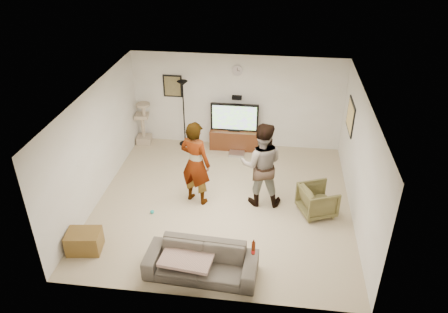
# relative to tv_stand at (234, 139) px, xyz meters

# --- Properties ---
(floor) EXTENTS (5.50, 5.50, 0.02)m
(floor) POSITION_rel_tv_stand_xyz_m (0.03, -2.50, -0.28)
(floor) COLOR tan
(floor) RESTS_ON ground
(ceiling) EXTENTS (5.50, 5.50, 0.02)m
(ceiling) POSITION_rel_tv_stand_xyz_m (0.03, -2.50, 2.24)
(ceiling) COLOR silver
(ceiling) RESTS_ON wall_back
(wall_back) EXTENTS (5.50, 0.04, 2.50)m
(wall_back) POSITION_rel_tv_stand_xyz_m (0.03, 0.25, 0.98)
(wall_back) COLOR beige
(wall_back) RESTS_ON floor
(wall_front) EXTENTS (5.50, 0.04, 2.50)m
(wall_front) POSITION_rel_tv_stand_xyz_m (0.03, -5.25, 0.98)
(wall_front) COLOR beige
(wall_front) RESTS_ON floor
(wall_left) EXTENTS (0.04, 5.50, 2.50)m
(wall_left) POSITION_rel_tv_stand_xyz_m (-2.72, -2.50, 0.98)
(wall_left) COLOR beige
(wall_left) RESTS_ON floor
(wall_right) EXTENTS (0.04, 5.50, 2.50)m
(wall_right) POSITION_rel_tv_stand_xyz_m (2.78, -2.50, 0.98)
(wall_right) COLOR beige
(wall_right) RESTS_ON floor
(wall_clock) EXTENTS (0.26, 0.04, 0.26)m
(wall_clock) POSITION_rel_tv_stand_xyz_m (0.03, 0.22, 1.83)
(wall_clock) COLOR silver
(wall_clock) RESTS_ON wall_back
(wall_speaker) EXTENTS (0.25, 0.10, 0.10)m
(wall_speaker) POSITION_rel_tv_stand_xyz_m (0.03, 0.19, 1.11)
(wall_speaker) COLOR black
(wall_speaker) RESTS_ON wall_back
(picture_back) EXTENTS (0.42, 0.03, 0.52)m
(picture_back) POSITION_rel_tv_stand_xyz_m (-1.67, 0.23, 1.33)
(picture_back) COLOR brown
(picture_back) RESTS_ON wall_back
(picture_right) EXTENTS (0.03, 0.78, 0.62)m
(picture_right) POSITION_rel_tv_stand_xyz_m (2.76, -0.90, 1.23)
(picture_right) COLOR #F8C673
(picture_right) RESTS_ON wall_right
(tv_stand) EXTENTS (1.28, 0.45, 0.53)m
(tv_stand) POSITION_rel_tv_stand_xyz_m (0.00, 0.00, 0.00)
(tv_stand) COLOR #452211
(tv_stand) RESTS_ON floor
(console_box) EXTENTS (0.40, 0.30, 0.07)m
(console_box) POSITION_rel_tv_stand_xyz_m (0.11, -0.40, -0.23)
(console_box) COLOR silver
(console_box) RESTS_ON floor
(tv) EXTENTS (1.25, 0.08, 0.74)m
(tv) POSITION_rel_tv_stand_xyz_m (0.00, 0.00, 0.64)
(tv) COLOR black
(tv) RESTS_ON tv_stand
(tv_screen) EXTENTS (1.15, 0.01, 0.65)m
(tv_screen) POSITION_rel_tv_stand_xyz_m (0.00, -0.04, 0.64)
(tv_screen) COLOR #79EC33
(tv_screen) RESTS_ON tv
(floor_lamp) EXTENTS (0.32, 0.32, 1.81)m
(floor_lamp) POSITION_rel_tv_stand_xyz_m (-1.36, 0.04, 0.64)
(floor_lamp) COLOR black
(floor_lamp) RESTS_ON floor
(cat_tree) EXTENTS (0.43, 0.43, 1.20)m
(cat_tree) POSITION_rel_tv_stand_xyz_m (-2.50, -0.03, 0.33)
(cat_tree) COLOR tan
(cat_tree) RESTS_ON floor
(person_left) EXTENTS (0.82, 0.68, 1.91)m
(person_left) POSITION_rel_tv_stand_xyz_m (-0.56, -2.52, 0.69)
(person_left) COLOR #A1A4AF
(person_left) RESTS_ON floor
(person_right) EXTENTS (0.95, 0.76, 1.90)m
(person_right) POSITION_rel_tv_stand_xyz_m (0.83, -2.40, 0.68)
(person_right) COLOR #393D8F
(person_right) RESTS_ON floor
(sofa) EXTENTS (2.00, 0.87, 0.57)m
(sofa) POSITION_rel_tv_stand_xyz_m (-0.07, -4.72, 0.02)
(sofa) COLOR #4A443C
(sofa) RESTS_ON floor
(throw_blanket) EXTENTS (0.97, 0.80, 0.06)m
(throw_blanket) POSITION_rel_tv_stand_xyz_m (-0.31, -4.72, 0.12)
(throw_blanket) COLOR tan
(throw_blanket) RESTS_ON sofa
(beer_bottle) EXTENTS (0.06, 0.06, 0.25)m
(beer_bottle) POSITION_rel_tv_stand_xyz_m (0.83, -4.72, 0.43)
(beer_bottle) COLOR #471504
(beer_bottle) RESTS_ON sofa
(armchair) EXTENTS (0.92, 0.91, 0.65)m
(armchair) POSITION_rel_tv_stand_xyz_m (2.04, -2.65, 0.06)
(armchair) COLOR brown
(armchair) RESTS_ON floor
(side_table) EXTENTS (0.68, 0.54, 0.41)m
(side_table) POSITION_rel_tv_stand_xyz_m (-2.37, -4.38, -0.06)
(side_table) COLOR brown
(side_table) RESTS_ON floor
(toy_ball) EXTENTS (0.08, 0.08, 0.08)m
(toy_ball) POSITION_rel_tv_stand_xyz_m (-1.42, -3.12, -0.23)
(toy_ball) COLOR #1DB1AE
(toy_ball) RESTS_ON floor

